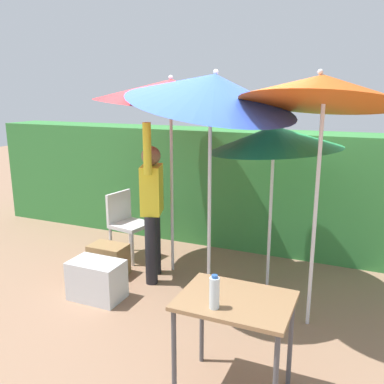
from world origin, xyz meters
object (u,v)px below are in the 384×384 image
at_px(person_vendor, 152,203).
at_px(bottle_water, 214,292).
at_px(folding_table, 235,311).
at_px(umbrella_rainbow, 171,93).
at_px(umbrella_navy, 322,90).
at_px(umbrella_yellow, 213,90).
at_px(cooler_box, 97,280).
at_px(chair_plastic, 126,221).
at_px(umbrella_orange, 274,138).
at_px(crate_cardboard, 109,259).

bearing_deg(person_vendor, bottle_water, -50.23).
height_order(person_vendor, folding_table, person_vendor).
distance_m(umbrella_rainbow, umbrella_navy, 1.84).
relative_size(umbrella_yellow, cooler_box, 4.56).
relative_size(umbrella_navy, bottle_water, 10.32).
xyz_separation_m(umbrella_rainbow, chair_plastic, (-0.75, 0.12, -1.67)).
distance_m(umbrella_orange, bottle_water, 2.21).
distance_m(cooler_box, folding_table, 2.04).
bearing_deg(crate_cardboard, folding_table, -33.93).
distance_m(umbrella_yellow, cooler_box, 2.35).
distance_m(umbrella_rainbow, umbrella_yellow, 0.90).
bearing_deg(chair_plastic, crate_cardboard, -81.26).
height_order(crate_cardboard, folding_table, folding_table).
height_order(umbrella_yellow, folding_table, umbrella_yellow).
bearing_deg(umbrella_rainbow, folding_table, -52.62).
distance_m(cooler_box, crate_cardboard, 0.62).
bearing_deg(bottle_water, person_vendor, 129.77).
bearing_deg(umbrella_orange, umbrella_yellow, -129.66).
xyz_separation_m(umbrella_rainbow, folding_table, (1.39, -1.82, -1.50)).
height_order(umbrella_orange, bottle_water, umbrella_orange).
bearing_deg(umbrella_orange, umbrella_rainbow, -177.85).
bearing_deg(cooler_box, crate_cardboard, 112.90).
height_order(cooler_box, crate_cardboard, cooler_box).
xyz_separation_m(person_vendor, bottle_water, (1.40, -1.68, -0.05)).
xyz_separation_m(umbrella_orange, crate_cardboard, (-1.86, -0.48, -1.52)).
height_order(umbrella_yellow, chair_plastic, umbrella_yellow).
relative_size(person_vendor, bottle_water, 7.83).
xyz_separation_m(umbrella_navy, person_vendor, (-1.84, 0.30, -1.28)).
height_order(umbrella_orange, cooler_box, umbrella_orange).
xyz_separation_m(person_vendor, crate_cardboard, (-0.56, -0.12, -0.75)).
bearing_deg(chair_plastic, folding_table, -42.28).
height_order(umbrella_yellow, umbrella_navy, umbrella_yellow).
bearing_deg(cooler_box, umbrella_navy, 10.37).
bearing_deg(folding_table, umbrella_yellow, 117.57).
xyz_separation_m(cooler_box, folding_table, (1.81, -0.81, 0.47)).
distance_m(chair_plastic, cooler_box, 1.22).
bearing_deg(umbrella_orange, person_vendor, -164.46).
bearing_deg(umbrella_rainbow, person_vendor, -107.71).
height_order(umbrella_orange, person_vendor, umbrella_orange).
distance_m(umbrella_orange, umbrella_yellow, 0.91).
relative_size(umbrella_rainbow, folding_table, 3.06).
distance_m(umbrella_orange, umbrella_navy, 0.98).
bearing_deg(chair_plastic, person_vendor, -34.40).
xyz_separation_m(person_vendor, chair_plastic, (-0.65, 0.44, -0.42)).
distance_m(umbrella_yellow, person_vendor, 1.53).
relative_size(umbrella_yellow, bottle_water, 10.87).
height_order(umbrella_rainbow, umbrella_navy, umbrella_navy).
relative_size(cooler_box, bottle_water, 2.38).
distance_m(umbrella_rainbow, folding_table, 2.74).
relative_size(cooler_box, folding_table, 0.71).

